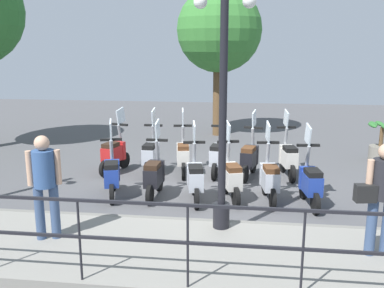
{
  "coord_description": "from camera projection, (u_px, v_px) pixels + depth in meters",
  "views": [
    {
      "loc": [
        -8.81,
        -0.63,
        3.01
      ],
      "look_at": [
        0.2,
        0.5,
        0.9
      ],
      "focal_mm": 40.0,
      "sensor_mm": 36.0,
      "label": 1
    }
  ],
  "objects": [
    {
      "name": "scooter_near_4",
      "position": [
        154.0,
        175.0,
        8.53
      ],
      "size": [
        1.23,
        0.44,
        1.54
      ],
      "rotation": [
        0.0,
        0.0,
        -0.03
      ],
      "color": "black",
      "rests_on": "ground_plane"
    },
    {
      "name": "scooter_far_0",
      "position": [
        288.0,
        157.0,
        9.87
      ],
      "size": [
        1.23,
        0.47,
        1.54
      ],
      "rotation": [
        0.0,
        0.0,
        0.17
      ],
      "color": "black",
      "rests_on": "ground_plane"
    },
    {
      "name": "scooter_near_5",
      "position": [
        112.0,
        174.0,
        8.57
      ],
      "size": [
        1.21,
        0.53,
        1.54
      ],
      "rotation": [
        0.0,
        0.0,
        0.27
      ],
      "color": "black",
      "rests_on": "ground_plane"
    },
    {
      "name": "scooter_near_3",
      "position": [
        195.0,
        178.0,
        8.33
      ],
      "size": [
        1.22,
        0.48,
        1.54
      ],
      "rotation": [
        0.0,
        0.0,
        0.19
      ],
      "color": "black",
      "rests_on": "ground_plane"
    },
    {
      "name": "ground_plane",
      "position": [
        214.0,
        187.0,
        9.27
      ],
      "size": [
        28.0,
        28.0,
        0.0
      ],
      "primitive_type": "plane",
      "color": "#4C4C4F"
    },
    {
      "name": "scooter_far_5",
      "position": [
        114.0,
        153.0,
        10.24
      ],
      "size": [
        1.2,
        0.54,
        1.54
      ],
      "rotation": [
        0.0,
        0.0,
        -0.28
      ],
      "color": "black",
      "rests_on": "ground_plane"
    },
    {
      "name": "pedestrian_distant",
      "position": [
        45.0,
        179.0,
        6.28
      ],
      "size": [
        0.4,
        0.47,
        1.59
      ],
      "rotation": [
        0.0,
        0.0,
        3.44
      ],
      "color": "#384C70",
      "rests_on": "promenade_walkway"
    },
    {
      "name": "pedestrian_with_bag",
      "position": [
        381.0,
        191.0,
        5.78
      ],
      "size": [
        0.37,
        0.64,
        1.59
      ],
      "rotation": [
        0.0,
        0.0,
        0.16
      ],
      "color": "#384C70",
      "rests_on": "promenade_walkway"
    },
    {
      "name": "scooter_near_1",
      "position": [
        269.0,
        178.0,
        8.31
      ],
      "size": [
        1.23,
        0.45,
        1.54
      ],
      "rotation": [
        0.0,
        0.0,
        0.13
      ],
      "color": "black",
      "rests_on": "ground_plane"
    },
    {
      "name": "scooter_far_4",
      "position": [
        151.0,
        154.0,
        10.12
      ],
      "size": [
        1.23,
        0.44,
        1.54
      ],
      "rotation": [
        0.0,
        0.0,
        -0.03
      ],
      "color": "black",
      "rests_on": "ground_plane"
    },
    {
      "name": "potted_palm",
      "position": [
        380.0,
        146.0,
        11.08
      ],
      "size": [
        1.06,
        0.66,
        1.05
      ],
      "color": "slate",
      "rests_on": "ground_plane"
    },
    {
      "name": "fence_railing",
      "position": [
        188.0,
        229.0,
        5.01
      ],
      "size": [
        0.04,
        16.03,
        1.07
      ],
      "color": "black",
      "rests_on": "promenade_walkway"
    },
    {
      "name": "scooter_far_3",
      "position": [
        183.0,
        155.0,
        10.07
      ],
      "size": [
        1.23,
        0.46,
        1.54
      ],
      "rotation": [
        0.0,
        0.0,
        0.16
      ],
      "color": "black",
      "rests_on": "ground_plane"
    },
    {
      "name": "lamp_post_near",
      "position": [
        223.0,
        120.0,
        6.49
      ],
      "size": [
        0.26,
        0.9,
        3.97
      ],
      "color": "black",
      "rests_on": "promenade_walkway"
    },
    {
      "name": "scooter_far_2",
      "position": [
        218.0,
        155.0,
        10.02
      ],
      "size": [
        1.23,
        0.44,
        1.54
      ],
      "rotation": [
        0.0,
        0.0,
        -0.12
      ],
      "color": "black",
      "rests_on": "ground_plane"
    },
    {
      "name": "tree_distant",
      "position": [
        219.0,
        31.0,
        13.89
      ],
      "size": [
        2.77,
        2.77,
        4.88
      ],
      "color": "brown",
      "rests_on": "ground_plane"
    },
    {
      "name": "scooter_near_0",
      "position": [
        310.0,
        182.0,
        8.08
      ],
      "size": [
        1.23,
        0.45,
        1.54
      ],
      "rotation": [
        0.0,
        0.0,
        0.14
      ],
      "color": "black",
      "rests_on": "ground_plane"
    },
    {
      "name": "promenade_walkway",
      "position": [
        197.0,
        252.0,
        6.21
      ],
      "size": [
        2.2,
        20.0,
        0.15
      ],
      "color": "gray",
      "rests_on": "ground_plane"
    },
    {
      "name": "scooter_near_2",
      "position": [
        231.0,
        177.0,
        8.39
      ],
      "size": [
        1.2,
        0.54,
        1.54
      ],
      "rotation": [
        0.0,
        0.0,
        0.29
      ],
      "color": "black",
      "rests_on": "ground_plane"
    },
    {
      "name": "scooter_far_1",
      "position": [
        250.0,
        157.0,
        9.84
      ],
      "size": [
        1.21,
        0.51,
        1.54
      ],
      "rotation": [
        0.0,
        0.0,
        -0.23
      ],
      "color": "black",
      "rests_on": "ground_plane"
    }
  ]
}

